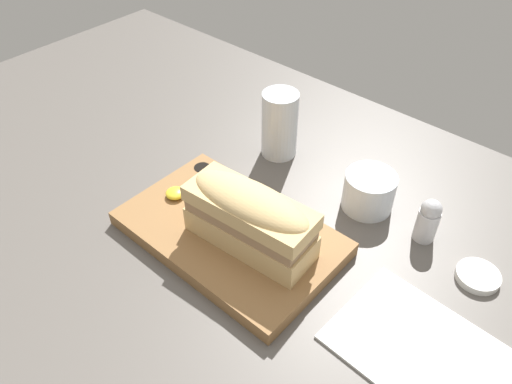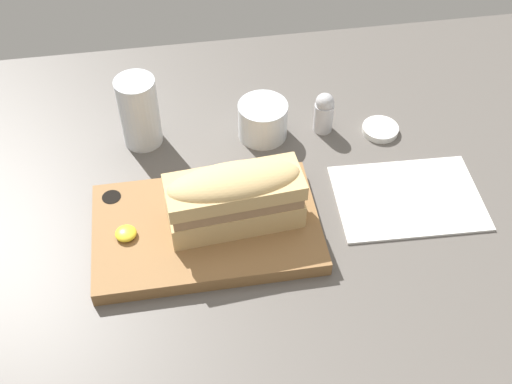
% 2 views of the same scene
% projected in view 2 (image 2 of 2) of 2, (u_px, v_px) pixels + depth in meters
% --- Properties ---
extents(dining_table, '(1.51, 1.03, 0.02)m').
position_uv_depth(dining_table, '(198.00, 266.00, 0.88)').
color(dining_table, '#56514C').
rests_on(dining_table, ground).
extents(serving_board, '(0.31, 0.19, 0.02)m').
position_uv_depth(serving_board, '(208.00, 228.00, 0.90)').
color(serving_board, olive).
rests_on(serving_board, dining_table).
extents(sandwich, '(0.19, 0.08, 0.10)m').
position_uv_depth(sandwich, '(237.00, 195.00, 0.86)').
color(sandwich, tan).
rests_on(sandwich, serving_board).
extents(mustard_dollop, '(0.03, 0.03, 0.01)m').
position_uv_depth(mustard_dollop, '(128.00, 233.00, 0.87)').
color(mustard_dollop, yellow).
rests_on(mustard_dollop, serving_board).
extents(water_glass, '(0.06, 0.06, 0.12)m').
position_uv_depth(water_glass, '(142.00, 116.00, 1.00)').
color(water_glass, silver).
rests_on(water_glass, dining_table).
extents(wine_glass, '(0.08, 0.08, 0.06)m').
position_uv_depth(wine_glass, '(265.00, 121.00, 1.03)').
color(wine_glass, silver).
rests_on(wine_glass, dining_table).
extents(napkin, '(0.22, 0.16, 0.00)m').
position_uv_depth(napkin, '(410.00, 198.00, 0.95)').
color(napkin, white).
rests_on(napkin, dining_table).
extents(salt_shaker, '(0.03, 0.03, 0.07)m').
position_uv_depth(salt_shaker, '(326.00, 112.00, 1.03)').
color(salt_shaker, silver).
rests_on(salt_shaker, dining_table).
extents(condiment_dish, '(0.06, 0.06, 0.01)m').
position_uv_depth(condiment_dish, '(382.00, 129.00, 1.05)').
color(condiment_dish, white).
rests_on(condiment_dish, dining_table).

